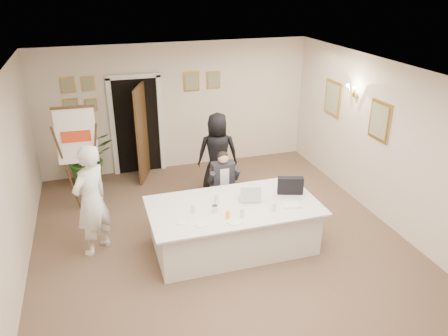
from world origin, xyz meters
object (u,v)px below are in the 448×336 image
(flip_chart, at_px, (81,164))
(laptop_bag, at_px, (290,186))
(seated_man, at_px, (224,185))
(paper_stack, at_px, (291,205))
(steel_jug, at_px, (215,209))
(laptop, at_px, (248,192))
(potted_palm, at_px, (88,157))
(oj_glass, at_px, (228,215))
(standing_man, at_px, (91,201))
(standing_woman, at_px, (218,153))
(conference_table, at_px, (234,226))

(flip_chart, xyz_separation_m, laptop_bag, (3.28, -1.96, 0.01))
(seated_man, xyz_separation_m, paper_stack, (0.71, -1.30, 0.16))
(flip_chart, height_order, steel_jug, flip_chart)
(laptop_bag, bearing_deg, flip_chart, 166.95)
(laptop, distance_m, laptop_bag, 0.73)
(potted_palm, distance_m, oj_glass, 4.07)
(standing_man, bearing_deg, potted_palm, -133.24)
(standing_woman, relative_size, oj_glass, 12.64)
(laptop, bearing_deg, standing_woman, 104.14)
(standing_woman, xyz_separation_m, oj_glass, (-0.56, -2.41, 0.02))
(standing_woman, distance_m, laptop_bag, 2.06)
(standing_woman, xyz_separation_m, paper_stack, (0.51, -2.33, -0.03))
(laptop_bag, bearing_deg, steel_jug, -152.77)
(paper_stack, bearing_deg, laptop_bag, 67.91)
(standing_man, xyz_separation_m, laptop, (2.40, -0.43, 0.01))
(laptop, bearing_deg, conference_table, -142.87)
(flip_chart, height_order, paper_stack, flip_chart)
(standing_woman, distance_m, oj_glass, 2.48)
(potted_palm, xyz_separation_m, paper_stack, (3.01, -3.49, 0.20))
(conference_table, relative_size, paper_stack, 9.77)
(laptop_bag, bearing_deg, standing_woman, 126.93)
(laptop, bearing_deg, potted_palm, 144.21)
(conference_table, distance_m, potted_palm, 3.86)
(seated_man, height_order, potted_palm, seated_man)
(flip_chart, relative_size, paper_stack, 7.22)
(standing_woman, bearing_deg, seated_man, 92.12)
(conference_table, bearing_deg, potted_palm, 124.11)
(laptop_bag, bearing_deg, seated_man, 151.13)
(laptop, height_order, steel_jug, laptop)
(potted_palm, bearing_deg, standing_man, -89.20)
(steel_jug, bearing_deg, laptop_bag, 9.34)
(seated_man, xyz_separation_m, laptop, (0.13, -0.90, 0.28))
(seated_man, distance_m, potted_palm, 3.18)
(conference_table, bearing_deg, paper_stack, -19.00)
(laptop_bag, height_order, oj_glass, laptop_bag)
(laptop, relative_size, laptop_bag, 0.84)
(potted_palm, xyz_separation_m, oj_glass, (1.94, -3.57, 0.26))
(laptop_bag, relative_size, steel_jug, 3.78)
(oj_glass, height_order, steel_jug, oj_glass)
(flip_chart, distance_m, laptop, 3.21)
(steel_jug, bearing_deg, standing_woman, 72.50)
(seated_man, bearing_deg, laptop_bag, -44.99)
(seated_man, bearing_deg, standing_woman, 81.16)
(seated_man, bearing_deg, standing_man, -166.42)
(standing_woman, xyz_separation_m, laptop, (-0.06, -1.93, 0.09))
(potted_palm, relative_size, steel_jug, 10.61)
(conference_table, relative_size, oj_glass, 20.55)
(seated_man, bearing_deg, conference_table, -96.32)
(seated_man, relative_size, potted_palm, 1.09)
(conference_table, bearing_deg, seated_man, 81.91)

